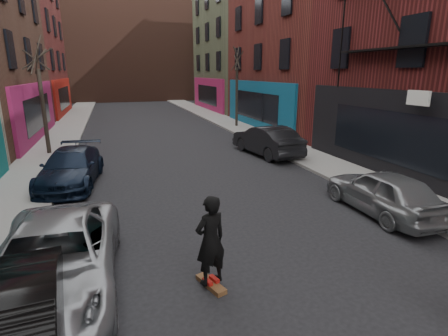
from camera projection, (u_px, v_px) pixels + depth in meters
sidewalk_left at (71, 123)px, 29.01m from camera, size 2.50×84.00×0.13m
sidewalk_right at (215, 117)px, 32.68m from camera, size 2.50×84.00×0.13m
buildings_right at (406, 2)px, 19.85m from camera, size 12.00×56.00×16.00m
building_far at (127, 53)px, 52.88m from camera, size 40.00×10.00×14.00m
tree_left_far at (41, 88)px, 17.12m from camera, size 2.00×2.00×6.50m
tree_right_far at (237, 81)px, 26.24m from camera, size 2.00×2.00×6.80m
parked_left_far at (54, 259)px, 6.66m from camera, size 2.49×5.08×1.39m
parked_left_end at (71, 167)px, 13.17m from camera, size 2.44×4.84×1.35m
parked_right_far at (383, 192)px, 10.45m from camera, size 1.69×4.06×1.38m
parked_right_end at (267, 140)px, 17.92m from camera, size 2.24×4.81×1.53m
skateboard at (211, 284)px, 6.98m from camera, size 0.47×0.83×0.10m
skateboarder at (210, 240)px, 6.73m from camera, size 0.77×0.63×1.83m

